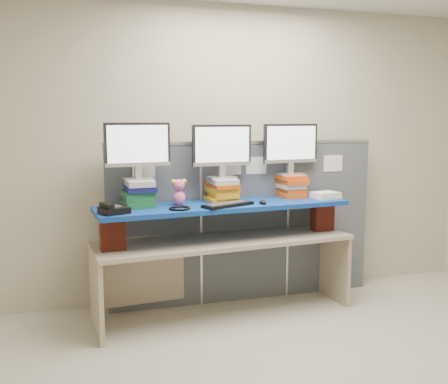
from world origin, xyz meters
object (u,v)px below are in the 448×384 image
object	(u,v)px
desk	(224,253)
desk_phone	(113,209)
monitor_right	(291,146)
monitor_center	(222,148)
blue_board	(224,206)
monitor_left	(138,148)
keyboard	(228,205)

from	to	relation	value
desk	desk_phone	bearing A→B (deg)	-172.56
monitor_right	desk_phone	world-z (taller)	monitor_right
desk	monitor_center	xyz separation A→B (m)	(0.02, 0.12, 0.93)
blue_board	monitor_right	world-z (taller)	monitor_right
monitor_left	keyboard	xyz separation A→B (m)	(0.72, -0.20, -0.48)
keyboard	desk_phone	distance (m)	0.95
desk	monitor_right	bearing A→B (deg)	9.42
monitor_right	monitor_center	bearing A→B (deg)	180.00
monitor_left	desk_phone	world-z (taller)	monitor_left
monitor_left	desk_phone	distance (m)	0.58
desk	desk_phone	size ratio (longest dim) A/B	9.11
desk	monitor_left	bearing A→B (deg)	170.68
monitor_left	monitor_center	bearing A→B (deg)	-0.00
monitor_center	keyboard	world-z (taller)	monitor_center
desk	monitor_left	size ratio (longest dim) A/B	4.23
monitor_left	keyboard	world-z (taller)	monitor_left
monitor_left	desk	bearing A→B (deg)	-9.32
blue_board	monitor_center	xyz separation A→B (m)	(0.02, 0.12, 0.50)
monitor_left	monitor_right	bearing A→B (deg)	-0.00
desk_phone	monitor_right	bearing A→B (deg)	-7.46
monitor_left	keyboard	size ratio (longest dim) A/B	1.13
monitor_center	desk_phone	distance (m)	1.12
desk_phone	desk	bearing A→B (deg)	-8.30
monitor_center	desk_phone	size ratio (longest dim) A/B	2.15
monitor_left	monitor_right	world-z (taller)	monitor_left
desk	blue_board	bearing A→B (deg)	174.76
keyboard	monitor_right	bearing A→B (deg)	1.17
monitor_center	desk_phone	bearing A→B (deg)	-166.22
monitor_right	desk_phone	distance (m)	1.77
desk	monitor_right	world-z (taller)	monitor_right
monitor_center	keyboard	bearing A→B (deg)	-100.54
monitor_right	blue_board	bearing A→B (deg)	-170.58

